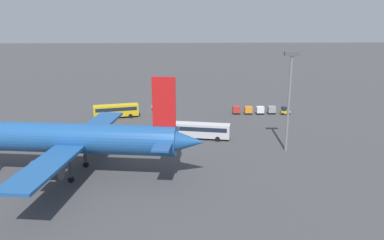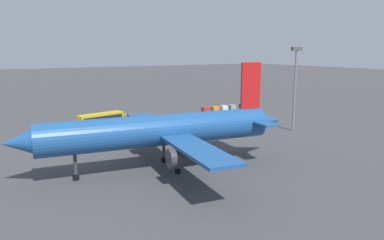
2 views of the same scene
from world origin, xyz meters
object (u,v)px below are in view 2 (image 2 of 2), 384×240
object	(u,v)px
airplane	(162,131)
shuttle_bus_near	(101,119)
cargo_cart_red	(205,110)
shuttle_bus_far	(215,123)
worker_person	(125,116)
cargo_cart_grey	(232,108)
baggage_tug	(242,108)
cargo_cart_orange	(215,109)
cargo_cart_white	(224,109)

from	to	relation	value
airplane	shuttle_bus_near	bearing A→B (deg)	-84.85
airplane	cargo_cart_red	bearing A→B (deg)	-122.68
shuttle_bus_far	shuttle_bus_near	bearing A→B (deg)	-29.85
shuttle_bus_near	cargo_cart_red	world-z (taller)	shuttle_bus_near
shuttle_bus_near	shuttle_bus_far	distance (m)	27.08
worker_person	shuttle_bus_near	bearing A→B (deg)	37.55
shuttle_bus_near	cargo_cart_grey	distance (m)	40.37
baggage_tug	shuttle_bus_near	bearing A→B (deg)	-0.44
cargo_cart_grey	shuttle_bus_near	bearing A→B (deg)	3.14
worker_person	shuttle_bus_far	bearing A→B (deg)	114.96
shuttle_bus_near	baggage_tug	world-z (taller)	shuttle_bus_near
airplane	shuttle_bus_far	distance (m)	28.45
baggage_tug	worker_person	size ratio (longest dim) A/B	1.41
worker_person	cargo_cart_orange	distance (m)	25.83
shuttle_bus_far	worker_person	world-z (taller)	shuttle_bus_far
shuttle_bus_far	cargo_cart_grey	world-z (taller)	shuttle_bus_far
airplane	shuttle_bus_near	xyz separation A→B (m)	(-1.62, -35.87, -4.05)
shuttle_bus_far	baggage_tug	distance (m)	30.63
shuttle_bus_far	cargo_cart_white	bearing A→B (deg)	-118.35
airplane	worker_person	size ratio (longest dim) A/B	25.08
cargo_cart_grey	cargo_cart_white	size ratio (longest dim) A/B	1.00
baggage_tug	shuttle_bus_far	bearing A→B (deg)	37.40
cargo_cart_grey	cargo_cart_white	distance (m)	3.10
baggage_tug	cargo_cart_grey	xyz separation A→B (m)	(3.36, -0.60, 0.25)
worker_person	baggage_tug	bearing A→B (deg)	171.77
baggage_tug	cargo_cart_white	size ratio (longest dim) A/B	1.19
shuttle_bus_near	cargo_cart_grey	size ratio (longest dim) A/B	5.53
cargo_cart_orange	cargo_cart_red	world-z (taller)	same
airplane	worker_person	bearing A→B (deg)	-95.87
worker_person	cargo_cart_orange	bearing A→B (deg)	169.96
shuttle_bus_near	cargo_cart_red	size ratio (longest dim) A/B	5.53
shuttle_bus_near	worker_person	world-z (taller)	shuttle_bus_near
shuttle_bus_far	cargo_cart_red	distance (m)	23.20
baggage_tug	worker_person	distance (m)	35.34
worker_person	cargo_cart_white	bearing A→B (deg)	170.74
shuttle_bus_near	shuttle_bus_far	bearing A→B (deg)	124.90
cargo_cart_grey	worker_person	bearing A→B (deg)	-8.03
baggage_tug	cargo_cart_orange	xyz separation A→B (m)	(9.55, -0.56, 0.25)
shuttle_bus_far	cargo_cart_orange	xyz separation A→B (m)	(-13.92, -20.22, -0.75)
airplane	cargo_cart_orange	size ratio (longest dim) A/B	21.18
shuttle_bus_far	cargo_cart_grey	bearing A→B (deg)	-122.84
cargo_cart_grey	cargo_cart_orange	bearing A→B (deg)	0.41
baggage_tug	cargo_cart_orange	size ratio (longest dim) A/B	1.19
shuttle_bus_far	cargo_cart_red	bearing A→B (deg)	-105.89
shuttle_bus_near	cargo_cart_grey	bearing A→B (deg)	169.84
airplane	shuttle_bus_far	bearing A→B (deg)	-133.01
baggage_tug	cargo_cart_red	bearing A→B (deg)	-6.37
cargo_cart_grey	cargo_cart_orange	distance (m)	6.19
worker_person	cargo_cart_white	xyz separation A→B (m)	(-28.52, 4.65, 0.32)
shuttle_bus_near	cargo_cart_white	xyz separation A→B (m)	(-37.20, -2.02, -0.78)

